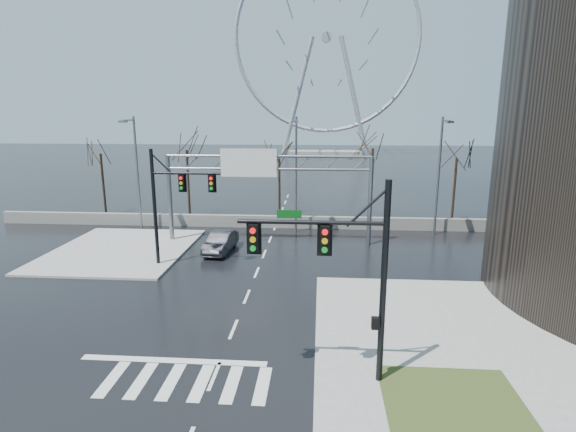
# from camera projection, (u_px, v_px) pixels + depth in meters

# --- Properties ---
(ground) EXTENTS (260.00, 260.00, 0.00)m
(ground) POSITION_uv_depth(u_px,v_px,m) (234.00, 329.00, 21.84)
(ground) COLOR black
(ground) RESTS_ON ground
(sidewalk_right_ext) EXTENTS (12.00, 10.00, 0.15)m
(sidewalk_right_ext) POSITION_uv_depth(u_px,v_px,m) (433.00, 316.00, 23.06)
(sidewalk_right_ext) COLOR gray
(sidewalk_right_ext) RESTS_ON ground
(sidewalk_far) EXTENTS (10.00, 12.00, 0.15)m
(sidewalk_far) POSITION_uv_depth(u_px,v_px,m) (121.00, 250.00, 34.27)
(sidewalk_far) COLOR gray
(sidewalk_far) RESTS_ON ground
(grass_strip) EXTENTS (5.00, 4.00, 0.02)m
(grass_strip) POSITION_uv_depth(u_px,v_px,m) (452.00, 398.00, 16.31)
(grass_strip) COLOR #303B18
(grass_strip) RESTS_ON sidewalk_near
(barrier_wall) EXTENTS (52.00, 0.50, 1.10)m
(barrier_wall) POSITION_uv_depth(u_px,v_px,m) (275.00, 222.00, 41.16)
(barrier_wall) COLOR slate
(barrier_wall) RESTS_ON ground
(signal_mast_near) EXTENTS (5.52, 0.41, 8.00)m
(signal_mast_near) POSITION_uv_depth(u_px,v_px,m) (347.00, 264.00, 16.46)
(signal_mast_near) COLOR black
(signal_mast_near) RESTS_ON ground
(signal_mast_far) EXTENTS (4.72, 0.41, 8.00)m
(signal_mast_far) POSITION_uv_depth(u_px,v_px,m) (170.00, 197.00, 29.89)
(signal_mast_far) COLOR black
(signal_mast_far) RESTS_ON ground
(sign_gantry) EXTENTS (16.36, 0.40, 7.60)m
(sign_gantry) POSITION_uv_depth(u_px,v_px,m) (263.00, 179.00, 35.25)
(sign_gantry) COLOR slate
(sign_gantry) RESTS_ON ground
(streetlight_left) EXTENTS (0.50, 2.55, 10.00)m
(streetlight_left) POSITION_uv_depth(u_px,v_px,m) (135.00, 165.00, 39.03)
(streetlight_left) COLOR slate
(streetlight_left) RESTS_ON ground
(streetlight_mid) EXTENTS (0.50, 2.55, 10.00)m
(streetlight_mid) POSITION_uv_depth(u_px,v_px,m) (296.00, 166.00, 38.04)
(streetlight_mid) COLOR slate
(streetlight_mid) RESTS_ON ground
(streetlight_right) EXTENTS (0.50, 2.55, 10.00)m
(streetlight_right) POSITION_uv_depth(u_px,v_px,m) (440.00, 167.00, 37.18)
(streetlight_right) COLOR slate
(streetlight_right) RESTS_ON ground
(tree_far_left) EXTENTS (3.50, 3.50, 7.00)m
(tree_far_left) POSITION_uv_depth(u_px,v_px,m) (101.00, 161.00, 45.20)
(tree_far_left) COLOR black
(tree_far_left) RESTS_ON ground
(tree_left) EXTENTS (3.75, 3.75, 7.50)m
(tree_left) POSITION_uv_depth(u_px,v_px,m) (187.00, 158.00, 43.99)
(tree_left) COLOR black
(tree_left) RESTS_ON ground
(tree_center) EXTENTS (3.25, 3.25, 6.50)m
(tree_center) POSITION_uv_depth(u_px,v_px,m) (279.00, 166.00, 44.50)
(tree_center) COLOR black
(tree_center) RESTS_ON ground
(tree_right) EXTENTS (3.90, 3.90, 7.80)m
(tree_right) POSITION_uv_depth(u_px,v_px,m) (372.00, 157.00, 42.65)
(tree_right) COLOR black
(tree_right) RESTS_ON ground
(tree_far_right) EXTENTS (3.40, 3.40, 6.80)m
(tree_far_right) POSITION_uv_depth(u_px,v_px,m) (456.00, 165.00, 42.75)
(tree_far_right) COLOR black
(tree_far_right) RESTS_ON ground
(ferris_wheel) EXTENTS (45.00, 6.00, 50.91)m
(ferris_wheel) POSITION_uv_depth(u_px,v_px,m) (326.00, 46.00, 107.98)
(ferris_wheel) COLOR gray
(ferris_wheel) RESTS_ON ground
(car) EXTENTS (2.01, 4.72, 1.51)m
(car) POSITION_uv_depth(u_px,v_px,m) (221.00, 242.00, 33.93)
(car) COLOR black
(car) RESTS_ON ground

